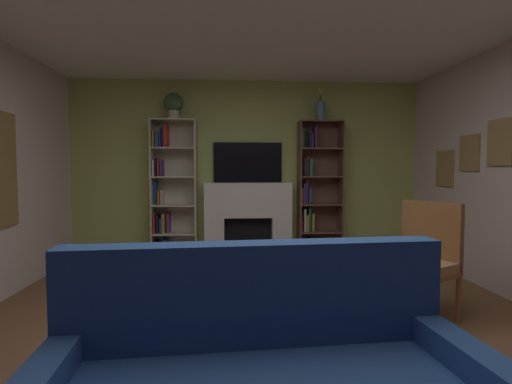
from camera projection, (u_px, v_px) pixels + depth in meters
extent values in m
plane|color=brown|center=(267.00, 350.00, 2.84)|extent=(7.22, 7.22, 0.00)
cube|color=#B0BE65|center=(248.00, 170.00, 5.79)|extent=(5.16, 0.06, 2.59)
cube|color=#A1814D|center=(500.00, 142.00, 4.03)|extent=(0.03, 0.37, 0.48)
cube|color=#9E8156|center=(499.00, 142.00, 4.03)|extent=(0.01, 0.31, 0.42)
cube|color=#A1814D|center=(470.00, 153.00, 4.55)|extent=(0.03, 0.36, 0.42)
cube|color=#456F4F|center=(469.00, 153.00, 4.55)|extent=(0.01, 0.30, 0.36)
cube|color=#A1814D|center=(445.00, 168.00, 5.07)|extent=(0.03, 0.38, 0.46)
cube|color=#425E44|center=(444.00, 168.00, 5.07)|extent=(0.01, 0.32, 0.40)
cube|color=white|center=(215.00, 239.00, 5.67)|extent=(0.28, 0.24, 0.61)
cube|color=white|center=(281.00, 238.00, 5.73)|extent=(0.28, 0.24, 0.61)
cube|color=white|center=(248.00, 200.00, 5.67)|extent=(1.25, 0.24, 0.50)
cube|color=black|center=(248.00, 237.00, 5.78)|extent=(0.69, 0.08, 0.61)
cube|color=#595B49|center=(249.00, 262.00, 5.45)|extent=(1.35, 0.30, 0.03)
cube|color=black|center=(248.00, 162.00, 5.73)|extent=(0.99, 0.06, 0.58)
cube|color=beige|center=(153.00, 191.00, 5.52)|extent=(0.02, 0.33, 2.00)
cube|color=beige|center=(196.00, 191.00, 5.56)|extent=(0.02, 0.33, 2.00)
cube|color=beige|center=(176.00, 190.00, 5.70)|extent=(0.62, 0.02, 2.00)
cube|color=beige|center=(175.00, 260.00, 5.60)|extent=(0.59, 0.33, 0.02)
cube|color=black|center=(157.00, 250.00, 5.63)|extent=(0.03, 0.19, 0.25)
cube|color=black|center=(160.00, 251.00, 5.62)|extent=(0.03, 0.21, 0.23)
cube|color=beige|center=(162.00, 252.00, 5.60)|extent=(0.03, 0.26, 0.21)
cube|color=#254B9A|center=(165.00, 248.00, 5.63)|extent=(0.03, 0.20, 0.31)
cube|color=navy|center=(167.00, 249.00, 5.60)|extent=(0.03, 0.26, 0.30)
cube|color=beige|center=(175.00, 233.00, 5.58)|extent=(0.59, 0.33, 0.02)
cube|color=#A42F32|center=(155.00, 223.00, 5.56)|extent=(0.02, 0.27, 0.27)
cube|color=black|center=(159.00, 224.00, 5.58)|extent=(0.03, 0.24, 0.24)
cube|color=#204498|center=(162.00, 225.00, 5.58)|extent=(0.02, 0.26, 0.21)
cube|color=olive|center=(164.00, 223.00, 5.57)|extent=(0.04, 0.27, 0.27)
cube|color=#652F6B|center=(169.00, 223.00, 5.61)|extent=(0.03, 0.20, 0.27)
cube|color=beige|center=(175.00, 205.00, 5.55)|extent=(0.59, 0.33, 0.02)
cube|color=navy|center=(156.00, 192.00, 5.58)|extent=(0.03, 0.19, 0.34)
cube|color=#985725|center=(159.00, 197.00, 5.58)|extent=(0.04, 0.20, 0.20)
cube|color=beige|center=(162.00, 197.00, 5.59)|extent=(0.03, 0.19, 0.20)
cube|color=beige|center=(174.00, 177.00, 5.53)|extent=(0.59, 0.33, 0.02)
cube|color=beige|center=(155.00, 168.00, 5.51)|extent=(0.03, 0.28, 0.23)
cube|color=black|center=(157.00, 167.00, 5.53)|extent=(0.02, 0.25, 0.26)
cube|color=#B13722|center=(159.00, 167.00, 5.54)|extent=(0.03, 0.23, 0.25)
cube|color=#592A73|center=(162.00, 168.00, 5.53)|extent=(0.02, 0.25, 0.23)
cube|color=beige|center=(174.00, 148.00, 5.51)|extent=(0.59, 0.33, 0.02)
cube|color=olive|center=(155.00, 139.00, 5.51)|extent=(0.03, 0.24, 0.24)
cube|color=#234B8B|center=(158.00, 140.00, 5.50)|extent=(0.04, 0.27, 0.22)
cube|color=#532667|center=(161.00, 138.00, 5.51)|extent=(0.02, 0.25, 0.27)
cube|color=#204C8B|center=(164.00, 137.00, 5.54)|extent=(0.03, 0.19, 0.30)
cube|color=red|center=(166.00, 137.00, 5.52)|extent=(0.04, 0.25, 0.30)
cube|color=beige|center=(174.00, 120.00, 5.48)|extent=(0.59, 0.33, 0.02)
cube|color=brown|center=(299.00, 191.00, 5.67)|extent=(0.02, 0.31, 2.00)
cube|color=brown|center=(341.00, 190.00, 5.71)|extent=(0.02, 0.31, 2.00)
cube|color=brown|center=(318.00, 190.00, 5.84)|extent=(0.62, 0.02, 2.00)
cube|color=brown|center=(319.00, 258.00, 5.75)|extent=(0.59, 0.31, 0.02)
cube|color=black|center=(301.00, 250.00, 5.76)|extent=(0.03, 0.21, 0.22)
cube|color=#2B733B|center=(304.00, 248.00, 5.76)|extent=(0.03, 0.22, 0.27)
cube|color=#2D6C38|center=(306.00, 250.00, 5.77)|extent=(0.03, 0.20, 0.22)
cube|color=beige|center=(308.00, 250.00, 5.76)|extent=(0.02, 0.22, 0.22)
cube|color=black|center=(311.00, 248.00, 5.76)|extent=(0.04, 0.23, 0.28)
cube|color=#387553|center=(315.00, 248.00, 5.75)|extent=(0.03, 0.25, 0.28)
cube|color=brown|center=(320.00, 231.00, 5.73)|extent=(0.59, 0.31, 0.02)
cube|color=#AB2E36|center=(301.00, 224.00, 5.75)|extent=(0.03, 0.19, 0.21)
cube|color=beige|center=(304.00, 220.00, 5.72)|extent=(0.03, 0.24, 0.33)
cube|color=olive|center=(306.00, 223.00, 5.72)|extent=(0.03, 0.25, 0.24)
cube|color=#1F684B|center=(309.00, 219.00, 5.75)|extent=(0.03, 0.20, 0.34)
cube|color=#A28C3B|center=(312.00, 222.00, 5.76)|extent=(0.04, 0.18, 0.26)
cube|color=brown|center=(320.00, 204.00, 5.70)|extent=(0.59, 0.31, 0.02)
cube|color=brown|center=(301.00, 196.00, 5.70)|extent=(0.03, 0.23, 0.23)
cube|color=#4D3D73|center=(303.00, 193.00, 5.71)|extent=(0.02, 0.22, 0.30)
cube|color=#652677|center=(306.00, 193.00, 5.71)|extent=(0.02, 0.21, 0.31)
cube|color=#2F5385|center=(309.00, 195.00, 5.72)|extent=(0.03, 0.21, 0.23)
cube|color=brown|center=(320.00, 177.00, 5.68)|extent=(0.59, 0.31, 0.02)
cube|color=black|center=(301.00, 167.00, 5.68)|extent=(0.03, 0.23, 0.27)
cube|color=#20212A|center=(304.00, 167.00, 5.68)|extent=(0.03, 0.24, 0.26)
cube|color=#B33223|center=(307.00, 166.00, 5.71)|extent=(0.02, 0.18, 0.29)
cube|color=#296D4E|center=(310.00, 168.00, 5.70)|extent=(0.04, 0.21, 0.24)
cube|color=brown|center=(320.00, 149.00, 5.66)|extent=(0.59, 0.31, 0.02)
cube|color=#316550|center=(302.00, 139.00, 5.67)|extent=(0.04, 0.20, 0.28)
cube|color=black|center=(305.00, 140.00, 5.68)|extent=(0.03, 0.20, 0.24)
cube|color=black|center=(309.00, 141.00, 5.68)|extent=(0.04, 0.20, 0.22)
cube|color=#4C3566|center=(311.00, 141.00, 5.69)|extent=(0.03, 0.18, 0.22)
cube|color=#542471|center=(314.00, 138.00, 5.68)|extent=(0.03, 0.21, 0.30)
cube|color=brown|center=(321.00, 122.00, 5.64)|extent=(0.59, 0.31, 0.02)
cylinder|color=beige|center=(174.00, 115.00, 5.50)|extent=(0.16, 0.16, 0.12)
sphere|color=#41653F|center=(174.00, 103.00, 5.49)|extent=(0.27, 0.27, 0.27)
cylinder|color=#55799C|center=(321.00, 112.00, 5.63)|extent=(0.14, 0.14, 0.27)
cylinder|color=#4C7F3F|center=(320.00, 96.00, 5.63)|extent=(0.01, 0.01, 0.18)
sphere|color=#F0C855|center=(320.00, 90.00, 5.63)|extent=(0.06, 0.06, 0.06)
cylinder|color=#4C7F3F|center=(321.00, 98.00, 5.59)|extent=(0.01, 0.01, 0.11)
sphere|color=#F0C855|center=(321.00, 94.00, 5.59)|extent=(0.05, 0.05, 0.05)
cylinder|color=#4C7F3F|center=(321.00, 96.00, 5.63)|extent=(0.01, 0.01, 0.17)
sphere|color=#F0C855|center=(321.00, 90.00, 5.62)|extent=(0.06, 0.06, 0.06)
cylinder|color=#4C7F3F|center=(320.00, 97.00, 5.62)|extent=(0.01, 0.01, 0.14)
sphere|color=#F0C855|center=(320.00, 92.00, 5.62)|extent=(0.05, 0.05, 0.05)
cube|color=#2C5291|center=(255.00, 293.00, 1.92)|extent=(1.86, 0.29, 0.50)
cylinder|color=brown|center=(458.00, 297.00, 3.35)|extent=(0.04, 0.04, 0.44)
cylinder|color=brown|center=(405.00, 282.00, 3.79)|extent=(0.04, 0.04, 0.44)
cylinder|color=brown|center=(414.00, 311.00, 3.02)|extent=(0.04, 0.04, 0.44)
cylinder|color=brown|center=(362.00, 293.00, 3.47)|extent=(0.04, 0.04, 0.44)
cube|color=#B37B50|center=(410.00, 266.00, 3.39)|extent=(0.84, 0.81, 0.08)
cube|color=brown|center=(410.00, 272.00, 3.40)|extent=(0.84, 0.81, 0.04)
cube|color=brown|center=(431.00, 234.00, 3.54)|extent=(0.33, 0.53, 0.58)
cube|color=brown|center=(253.00, 312.00, 2.50)|extent=(0.71, 0.49, 0.04)
cylinder|color=brown|center=(198.00, 362.00, 2.27)|extent=(0.05, 0.05, 0.38)
cylinder|color=brown|center=(310.00, 359.00, 2.32)|extent=(0.05, 0.05, 0.38)
cylinder|color=brown|center=(203.00, 331.00, 2.71)|extent=(0.05, 0.05, 0.38)
cylinder|color=brown|center=(297.00, 328.00, 2.76)|extent=(0.05, 0.05, 0.38)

